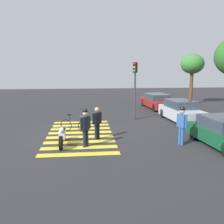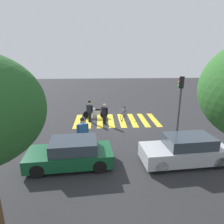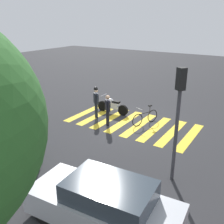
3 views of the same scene
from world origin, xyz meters
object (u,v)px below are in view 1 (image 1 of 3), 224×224
(officer_by_motorcycle, at_px, (85,125))
(car_maroon_wagon, at_px, (157,101))
(pedestrian_bystander, at_px, (182,123))
(leaning_bicycle, at_px, (75,125))
(police_motorcycle, at_px, (62,135))
(traffic_light_pole, at_px, (135,81))
(officer_on_foot, at_px, (97,121))
(car_silver_sedan, at_px, (181,111))

(officer_by_motorcycle, relative_size, car_maroon_wagon, 0.38)
(officer_by_motorcycle, xyz_separation_m, pedestrian_bystander, (0.18, 4.47, 0.03))
(leaning_bicycle, distance_m, officer_by_motorcycle, 2.92)
(police_motorcycle, relative_size, traffic_light_pole, 0.52)
(officer_on_foot, bearing_deg, officer_by_motorcycle, -26.49)
(leaning_bicycle, height_order, car_maroon_wagon, car_maroon_wagon)
(leaning_bicycle, xyz_separation_m, traffic_light_pole, (-2.98, 4.01, 2.29))
(officer_on_foot, bearing_deg, pedestrian_bystander, 70.94)
(car_maroon_wagon, bearing_deg, pedestrian_bystander, -10.37)
(car_maroon_wagon, bearing_deg, officer_on_foot, -32.08)
(leaning_bicycle, bearing_deg, car_silver_sedan, 107.26)
(pedestrian_bystander, bearing_deg, police_motorcycle, -95.98)
(police_motorcycle, xyz_separation_m, car_maroon_wagon, (-10.07, 7.51, 0.16))
(officer_by_motorcycle, bearing_deg, car_maroon_wagon, 148.51)
(traffic_light_pole, bearing_deg, police_motorcycle, -40.05)
(police_motorcycle, bearing_deg, car_silver_sedan, 121.16)
(car_maroon_wagon, bearing_deg, officer_by_motorcycle, -31.49)
(police_motorcycle, bearing_deg, traffic_light_pole, 139.95)
(officer_by_motorcycle, bearing_deg, pedestrian_bystander, 87.75)
(traffic_light_pole, bearing_deg, pedestrian_bystander, 10.20)
(police_motorcycle, relative_size, car_maroon_wagon, 0.43)
(car_silver_sedan, bearing_deg, leaning_bicycle, -72.74)
(leaning_bicycle, xyz_separation_m, car_silver_sedan, (-2.20, 7.07, 0.29))
(police_motorcycle, bearing_deg, officer_by_motorcycle, 69.60)
(pedestrian_bystander, height_order, traffic_light_pole, traffic_light_pole)
(police_motorcycle, height_order, car_maroon_wagon, car_maroon_wagon)
(officer_by_motorcycle, relative_size, traffic_light_pole, 0.45)
(officer_on_foot, xyz_separation_m, car_silver_sedan, (-3.80, 5.88, -0.26))
(traffic_light_pole, bearing_deg, car_silver_sedan, 75.60)
(officer_on_foot, distance_m, car_maroon_wagon, 11.00)
(officer_by_motorcycle, bearing_deg, car_silver_sedan, 127.59)
(car_maroon_wagon, bearing_deg, police_motorcycle, -36.71)
(leaning_bicycle, height_order, officer_by_motorcycle, officer_by_motorcycle)
(leaning_bicycle, xyz_separation_m, officer_by_motorcycle, (2.78, 0.61, 0.66))
(pedestrian_bystander, relative_size, traffic_light_pole, 0.47)
(police_motorcycle, distance_m, traffic_light_pole, 7.33)
(pedestrian_bystander, distance_m, traffic_light_pole, 6.23)
(leaning_bicycle, bearing_deg, police_motorcycle, -11.52)
(police_motorcycle, xyz_separation_m, leaning_bicycle, (-2.37, 0.48, -0.07))
(officer_by_motorcycle, distance_m, car_maroon_wagon, 12.30)
(leaning_bicycle, bearing_deg, officer_on_foot, 36.53)
(pedestrian_bystander, distance_m, car_maroon_wagon, 10.84)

